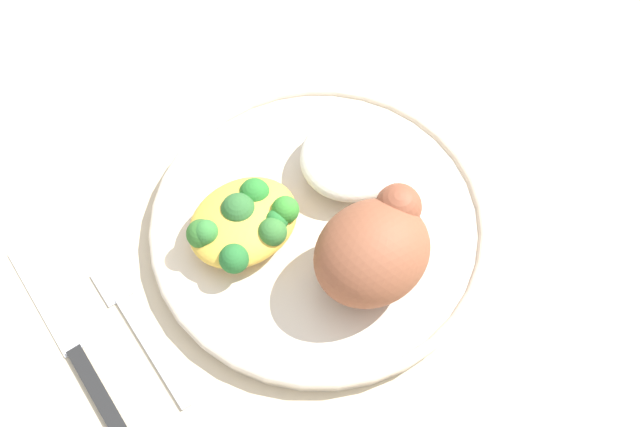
% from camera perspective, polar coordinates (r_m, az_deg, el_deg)
% --- Properties ---
extents(ground_plane, '(2.00, 2.00, 0.00)m').
position_cam_1_polar(ground_plane, '(0.68, 0.00, -1.24)').
color(ground_plane, beige).
extents(plate, '(0.29, 0.29, 0.02)m').
position_cam_1_polar(plate, '(0.67, 0.00, -0.82)').
color(plate, beige).
rests_on(plate, ground_plane).
extents(roasted_chicken, '(0.11, 0.08, 0.07)m').
position_cam_1_polar(roasted_chicken, '(0.60, 3.67, -2.79)').
color(roasted_chicken, brown).
rests_on(roasted_chicken, plate).
extents(rice_pile, '(0.10, 0.09, 0.03)m').
position_cam_1_polar(rice_pile, '(0.67, 2.69, 4.38)').
color(rice_pile, white).
rests_on(rice_pile, plate).
extents(mac_cheese_with_broccoli, '(0.09, 0.08, 0.04)m').
position_cam_1_polar(mac_cheese_with_broccoli, '(0.64, -5.53, -0.59)').
color(mac_cheese_with_broccoli, gold).
rests_on(mac_cheese_with_broccoli, plate).
extents(fork, '(0.03, 0.14, 0.01)m').
position_cam_1_polar(fork, '(0.65, -13.09, -7.93)').
color(fork, '#B2B2B7').
rests_on(fork, ground_plane).
extents(knife, '(0.03, 0.19, 0.01)m').
position_cam_1_polar(knife, '(0.66, -17.25, -9.55)').
color(knife, black).
rests_on(knife, ground_plane).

